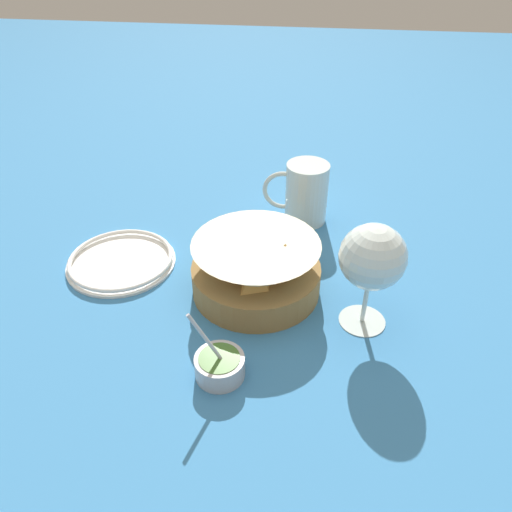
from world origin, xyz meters
name	(u,v)px	position (x,y,z in m)	size (l,w,h in m)	color
ground_plane	(279,300)	(0.00, 0.00, 0.00)	(4.00, 4.00, 0.00)	teal
food_basket	(256,269)	(0.04, -0.02, 0.04)	(0.21, 0.21, 0.09)	olive
sauce_cup	(220,365)	(0.06, 0.16, 0.02)	(0.07, 0.07, 0.11)	#B7B7BC
wine_glass	(372,260)	(-0.13, 0.03, 0.12)	(0.09, 0.09, 0.17)	silver
beer_mug	(305,195)	(-0.03, -0.25, 0.06)	(0.13, 0.08, 0.12)	silver
side_plate	(121,260)	(0.28, -0.06, 0.01)	(0.19, 0.19, 0.01)	white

